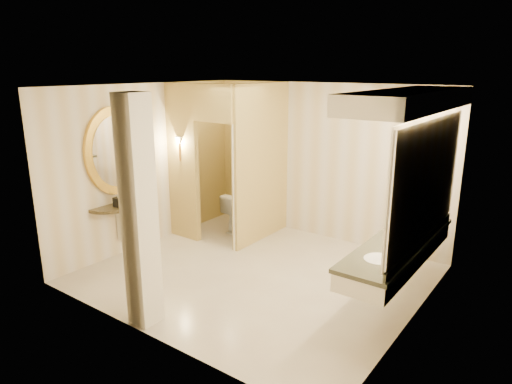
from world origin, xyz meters
TOP-DOWN VIEW (x-y plane):
  - floor at (0.00, 0.00)m, footprint 4.50×4.50m
  - ceiling at (0.00, 0.00)m, footprint 4.50×4.50m
  - wall_back at (0.00, 2.00)m, footprint 4.50×0.02m
  - wall_front at (0.00, -2.00)m, footprint 4.50×0.02m
  - wall_left at (-2.25, 0.00)m, footprint 0.02×4.00m
  - wall_right at (2.25, 0.00)m, footprint 0.02×4.00m
  - toilet_closet at (-1.12, 0.97)m, footprint 1.50×1.55m
  - wall_sconce at (-1.93, 0.43)m, footprint 0.14×0.14m
  - vanity at (1.98, 0.33)m, footprint 0.75×2.65m
  - console_shelf at (-2.21, -0.67)m, footprint 1.05×1.05m
  - pillar at (-0.32, -1.80)m, footprint 0.31×0.31m
  - tissue_box at (-2.02, -0.80)m, footprint 0.15×0.15m
  - toilet at (-1.32, 1.33)m, footprint 0.48×0.74m
  - soap_bottle_a at (1.92, 0.71)m, footprint 0.06×0.06m
  - soap_bottle_b at (1.86, 0.34)m, footprint 0.11×0.11m
  - soap_bottle_c at (1.97, 0.63)m, footprint 0.11×0.11m

SIDE VIEW (x-z plane):
  - floor at x=0.00m, z-range 0.00..0.00m
  - toilet at x=-1.32m, z-range 0.00..0.72m
  - soap_bottle_b at x=1.86m, z-range 0.88..0.99m
  - soap_bottle_a at x=1.92m, z-range 0.88..1.00m
  - tissue_box at x=-2.02m, z-range 0.88..1.02m
  - soap_bottle_c at x=1.97m, z-range 0.88..1.08m
  - console_shelf at x=-2.21m, z-range 0.36..2.33m
  - wall_back at x=0.00m, z-range 0.00..2.70m
  - wall_front at x=0.00m, z-range 0.00..2.70m
  - wall_left at x=-2.25m, z-range 0.00..2.70m
  - wall_right at x=2.25m, z-range 0.00..2.70m
  - pillar at x=-0.32m, z-range 0.00..2.70m
  - toilet_closet at x=-1.12m, z-range 0.04..2.74m
  - vanity at x=1.98m, z-range 0.58..2.67m
  - wall_sconce at x=-1.93m, z-range 1.52..1.94m
  - ceiling at x=0.00m, z-range 2.70..2.70m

